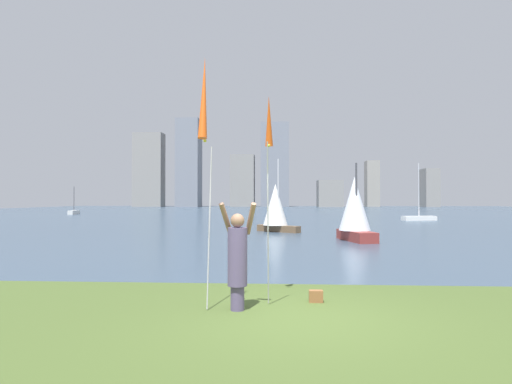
{
  "coord_description": "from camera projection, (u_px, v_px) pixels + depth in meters",
  "views": [
    {
      "loc": [
        -0.31,
        -7.65,
        2.04
      ],
      "look_at": [
        -1.39,
        10.48,
        2.32
      ],
      "focal_mm": 31.26,
      "sensor_mm": 36.0,
      "label": 1
    }
  ],
  "objects": [
    {
      "name": "person",
      "position": [
        237.0,
        257.0,
        8.16
      ],
      "size": [
        0.72,
        0.53,
        1.97
      ],
      "rotation": [
        0.0,
        0.0,
        0.13
      ],
      "color": "#594C72",
      "rests_on": "ground"
    },
    {
      "name": "sailboat_4",
      "position": [
        355.0,
        209.0,
        21.81
      ],
      "size": [
        1.84,
        3.21,
        3.79
      ],
      "color": "maroon",
      "rests_on": "ground"
    },
    {
      "name": "skyline_tower_0",
      "position": [
        149.0,
        170.0,
        116.35
      ],
      "size": [
        7.53,
        4.65,
        19.2
      ],
      "color": "gray",
      "rests_on": "ground"
    },
    {
      "name": "skyline_tower_5",
      "position": [
        372.0,
        184.0,
        116.34
      ],
      "size": [
        3.25,
        4.51,
        11.95
      ],
      "color": "gray",
      "rests_on": "ground"
    },
    {
      "name": "skyline_tower_6",
      "position": [
        429.0,
        188.0,
        113.57
      ],
      "size": [
        3.5,
        6.59,
        9.69
      ],
      "color": "gray",
      "rests_on": "ground"
    },
    {
      "name": "sailboat_1",
      "position": [
        419.0,
        217.0,
        42.02
      ],
      "size": [
        3.3,
        1.65,
        5.43
      ],
      "color": "white",
      "rests_on": "ground"
    },
    {
      "name": "kite_flag_left",
      "position": [
        204.0,
        103.0,
        7.84
      ],
      "size": [
        0.16,
        1.09,
        4.57
      ],
      "color": "#B2B2B7",
      "rests_on": "ground"
    },
    {
      "name": "sailboat_5",
      "position": [
        276.0,
        207.0,
        27.61
      ],
      "size": [
        2.74,
        2.37,
        4.52
      ],
      "color": "brown",
      "rests_on": "ground"
    },
    {
      "name": "ground",
      "position": [
        285.0,
        215.0,
        58.44
      ],
      "size": [
        120.0,
        138.0,
        0.12
      ],
      "color": "#475B28"
    },
    {
      "name": "bag",
      "position": [
        316.0,
        296.0,
        8.78
      ],
      "size": [
        0.27,
        0.17,
        0.23
      ],
      "color": "brown",
      "rests_on": "ground"
    },
    {
      "name": "skyline_tower_4",
      "position": [
        330.0,
        194.0,
        113.83
      ],
      "size": [
        6.16,
        7.75,
        6.77
      ],
      "color": "gray",
      "rests_on": "ground"
    },
    {
      "name": "skyline_tower_1",
      "position": [
        189.0,
        163.0,
        114.75
      ],
      "size": [
        5.8,
        6.5,
        22.52
      ],
      "color": "gray",
      "rests_on": "ground"
    },
    {
      "name": "skyline_tower_2",
      "position": [
        243.0,
        181.0,
        117.07
      ],
      "size": [
        6.24,
        4.74,
        13.58
      ],
      "color": "gray",
      "rests_on": "ground"
    },
    {
      "name": "kite_flag_right",
      "position": [
        269.0,
        128.0,
        8.96
      ],
      "size": [
        0.16,
        1.1,
        4.1
      ],
      "color": "#B2B2B7",
      "rests_on": "ground"
    },
    {
      "name": "sailboat_0",
      "position": [
        74.0,
        212.0,
        58.76
      ],
      "size": [
        1.01,
        2.92,
        3.65
      ],
      "color": "silver",
      "rests_on": "ground"
    },
    {
      "name": "skyline_tower_3",
      "position": [
        275.0,
        165.0,
        118.03
      ],
      "size": [
        7.29,
        7.97,
        21.9
      ],
      "color": "gray",
      "rests_on": "ground"
    }
  ]
}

